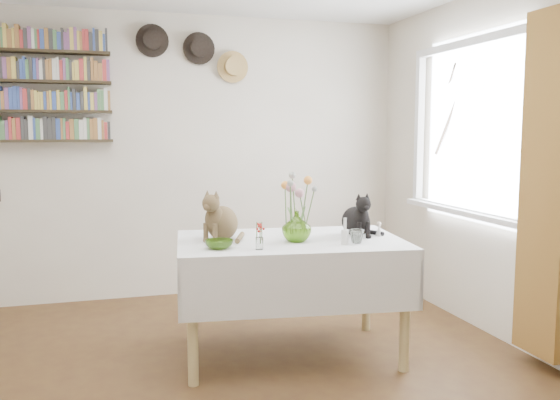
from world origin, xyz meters
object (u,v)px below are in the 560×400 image
object	(u,v)px
black_cat	(356,213)
flower_vase	(297,226)
dining_table	(290,268)
bookshelf_unit	(48,86)
tabby_cat	(222,214)

from	to	relation	value
black_cat	flower_vase	xyz separation A→B (m)	(-0.45, -0.10, -0.05)
dining_table	flower_vase	distance (m)	0.30
dining_table	bookshelf_unit	size ratio (longest dim) A/B	1.55
black_cat	tabby_cat	bearing A→B (deg)	170.67
bookshelf_unit	tabby_cat	bearing A→B (deg)	-52.23
black_cat	flower_vase	bearing A→B (deg)	-169.78
black_cat	bookshelf_unit	xyz separation A→B (m)	(-2.04, 1.60, 0.91)
dining_table	black_cat	xyz separation A→B (m)	(0.47, 0.01, 0.34)
black_cat	flower_vase	world-z (taller)	black_cat
dining_table	flower_vase	bearing A→B (deg)	-80.34
black_cat	flower_vase	distance (m)	0.46
bookshelf_unit	dining_table	bearing A→B (deg)	-45.63
black_cat	bookshelf_unit	distance (m)	2.75
tabby_cat	black_cat	bearing A→B (deg)	37.25
tabby_cat	flower_vase	bearing A→B (deg)	18.85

